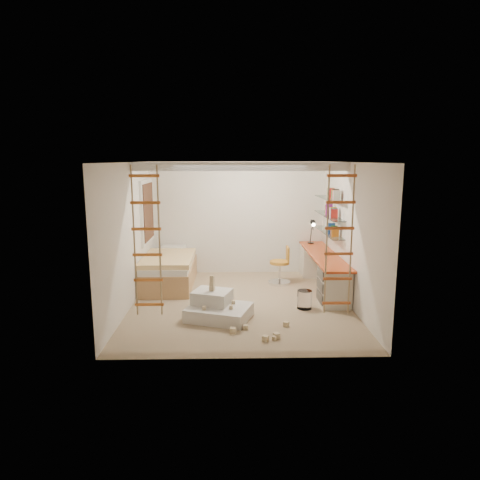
{
  "coord_description": "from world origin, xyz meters",
  "views": [
    {
      "loc": [
        -0.19,
        -7.63,
        2.65
      ],
      "look_at": [
        0.0,
        0.3,
        1.15
      ],
      "focal_mm": 32.0,
      "sensor_mm": 36.0,
      "label": 1
    }
  ],
  "objects_px": {
    "desk": "(323,270)",
    "swivel_chair": "(281,270)",
    "bed": "(170,270)",
    "play_platform": "(217,308)"
  },
  "relations": [
    {
      "from": "bed",
      "to": "swivel_chair",
      "type": "distance_m",
      "value": 2.38
    },
    {
      "from": "swivel_chair",
      "to": "play_platform",
      "type": "bearing_deg",
      "value": -123.2
    },
    {
      "from": "desk",
      "to": "swivel_chair",
      "type": "xyz_separation_m",
      "value": [
        -0.82,
        0.41,
        -0.1
      ]
    },
    {
      "from": "desk",
      "to": "play_platform",
      "type": "relative_size",
      "value": 2.33
    },
    {
      "from": "desk",
      "to": "bed",
      "type": "height_order",
      "value": "desk"
    },
    {
      "from": "bed",
      "to": "play_platform",
      "type": "height_order",
      "value": "bed"
    },
    {
      "from": "desk",
      "to": "swivel_chair",
      "type": "height_order",
      "value": "swivel_chair"
    },
    {
      "from": "swivel_chair",
      "to": "play_platform",
      "type": "xyz_separation_m",
      "value": [
        -1.31,
        -2.0,
        -0.13
      ]
    },
    {
      "from": "desk",
      "to": "bed",
      "type": "xyz_separation_m",
      "value": [
        -3.2,
        0.36,
        -0.07
      ]
    },
    {
      "from": "swivel_chair",
      "to": "play_platform",
      "type": "distance_m",
      "value": 2.4
    }
  ]
}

